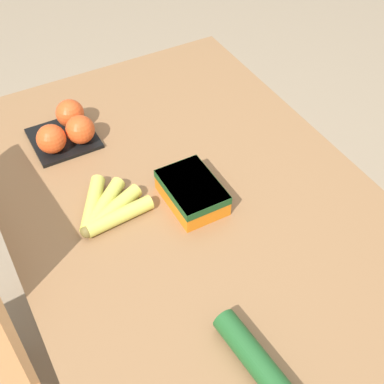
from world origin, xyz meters
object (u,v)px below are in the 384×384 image
(tomato_pack, at_px, (67,129))
(cucumber_near, at_px, (258,363))
(banana_bunch, at_px, (106,210))
(carrot_bag, at_px, (191,193))

(tomato_pack, height_order, cucumber_near, tomato_pack)
(banana_bunch, relative_size, carrot_bag, 1.08)
(banana_bunch, distance_m, carrot_bag, 0.20)
(carrot_bag, relative_size, cucumber_near, 0.75)
(banana_bunch, relative_size, tomato_pack, 1.08)
(carrot_bag, xyz_separation_m, cucumber_near, (-0.42, 0.09, -0.01))
(banana_bunch, height_order, carrot_bag, carrot_bag)
(banana_bunch, distance_m, cucumber_near, 0.49)
(banana_bunch, bearing_deg, cucumber_near, -168.86)
(tomato_pack, distance_m, cucumber_near, 0.78)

